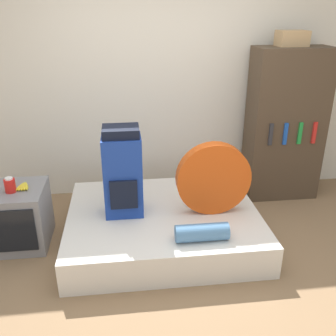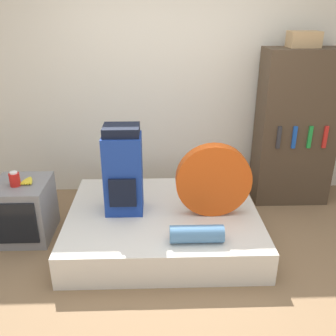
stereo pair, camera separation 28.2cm
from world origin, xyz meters
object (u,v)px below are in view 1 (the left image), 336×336
(sleeping_roll, at_px, (202,232))
(tent_bag, at_px, (213,179))
(cardboard_box, at_px, (292,38))
(canister, at_px, (10,185))
(bookshelf, at_px, (285,125))
(television, at_px, (20,217))
(backpack, at_px, (123,173))

(sleeping_roll, bearing_deg, tent_bag, 67.28)
(sleeping_roll, xyz_separation_m, cardboard_box, (1.20, 1.36, 1.43))
(sleeping_roll, distance_m, canister, 1.77)
(bookshelf, bearing_deg, sleeping_roll, -132.73)
(tent_bag, relative_size, canister, 4.95)
(sleeping_roll, xyz_separation_m, television, (-1.63, 0.61, -0.09))
(backpack, height_order, bookshelf, bookshelf)
(television, bearing_deg, bookshelf, 14.07)
(tent_bag, height_order, sleeping_roll, tent_bag)
(tent_bag, xyz_separation_m, cardboard_box, (1.01, 0.90, 1.16))
(backpack, distance_m, sleeping_roll, 0.91)
(tent_bag, distance_m, cardboard_box, 1.78)
(sleeping_roll, relative_size, television, 0.78)
(tent_bag, relative_size, television, 1.21)
(bookshelf, distance_m, cardboard_box, 0.95)
(television, relative_size, bookshelf, 0.33)
(sleeping_roll, bearing_deg, bookshelf, 47.27)
(cardboard_box, bearing_deg, bookshelf, -47.46)
(tent_bag, height_order, television, tent_bag)
(tent_bag, height_order, cardboard_box, cardboard_box)
(backpack, distance_m, bookshelf, 2.03)
(canister, bearing_deg, backpack, -1.08)
(backpack, bearing_deg, cardboard_box, 23.94)
(tent_bag, distance_m, television, 1.87)
(television, distance_m, cardboard_box, 3.30)
(cardboard_box, bearing_deg, canister, -164.39)
(canister, height_order, bookshelf, bookshelf)
(backpack, height_order, sleeping_roll, backpack)
(television, xyz_separation_m, bookshelf, (2.86, 0.72, 0.58))
(tent_bag, relative_size, bookshelf, 0.40)
(bookshelf, xyz_separation_m, cardboard_box, (-0.03, 0.03, 0.95))
(tent_bag, bearing_deg, bookshelf, 40.02)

